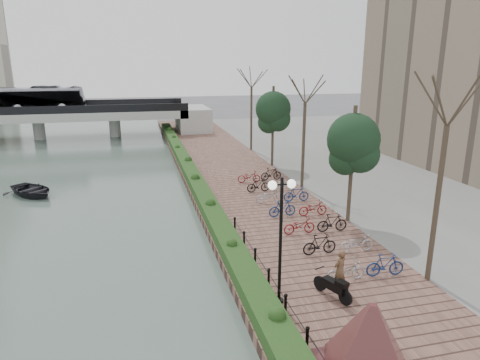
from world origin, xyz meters
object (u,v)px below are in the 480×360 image
object	(u,v)px
pedestrian	(340,270)
motorcycle	(332,286)
granite_monument	(370,343)
lamppost	(281,214)
boat	(32,190)

from	to	relation	value
pedestrian	motorcycle	bearing A→B (deg)	17.36
granite_monument	pedestrian	distance (m)	5.05
lamppost	motorcycle	xyz separation A→B (m)	(2.07, -0.19, -2.99)
boat	motorcycle	bearing A→B (deg)	-92.71
motorcycle	pedestrian	xyz separation A→B (m)	(0.50, 0.45, 0.36)
granite_monument	lamppost	size ratio (longest dim) A/B	0.88
motorcycle	pedestrian	distance (m)	0.76
pedestrian	boat	size ratio (longest dim) A/B	0.42
lamppost	pedestrian	world-z (taller)	lamppost
lamppost	pedestrian	distance (m)	3.69
lamppost	boat	world-z (taller)	lamppost
granite_monument	boat	xyz separation A→B (m)	(-13.34, 22.75, -1.29)
granite_monument	motorcycle	world-z (taller)	granite_monument
granite_monument	pedestrian	world-z (taller)	granite_monument
granite_monument	boat	world-z (taller)	granite_monument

